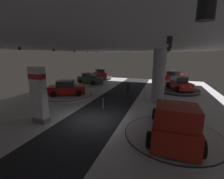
% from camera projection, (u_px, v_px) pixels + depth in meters
% --- Properties ---
extents(ground, '(24.00, 44.00, 0.06)m').
position_uv_depth(ground, '(93.00, 120.00, 12.04)').
color(ground, silver).
extents(ceiling_with_spotlights, '(24.00, 44.00, 0.39)m').
position_uv_depth(ceiling_with_spotlights, '(91.00, 45.00, 10.82)').
color(ceiling_with_spotlights, silver).
extents(column_right, '(1.30, 1.30, 5.50)m').
position_uv_depth(column_right, '(159.00, 76.00, 15.75)').
color(column_right, '#ADADB2').
rests_on(column_right, ground).
extents(brand_sign_pylon, '(1.33, 0.78, 4.09)m').
position_uv_depth(brand_sign_pylon, '(39.00, 94.00, 11.15)').
color(brand_sign_pylon, slate).
rests_on(brand_sign_pylon, ground).
extents(display_platform_deep_right, '(4.86, 4.86, 0.36)m').
position_uv_depth(display_platform_deep_right, '(173.00, 81.00, 27.92)').
color(display_platform_deep_right, silver).
rests_on(display_platform_deep_right, ground).
extents(display_car_deep_right, '(3.81, 4.50, 1.71)m').
position_uv_depth(display_car_deep_right, '(174.00, 76.00, 27.70)').
color(display_car_deep_right, red).
rests_on(display_car_deep_right, display_platform_deep_right).
extents(display_platform_far_right, '(5.38, 5.38, 0.35)m').
position_uv_depth(display_platform_far_right, '(179.00, 90.00, 20.96)').
color(display_platform_far_right, '#333338').
rests_on(display_platform_far_right, ground).
extents(display_car_far_right, '(3.35, 4.57, 1.71)m').
position_uv_depth(display_car_far_right, '(179.00, 84.00, 20.78)').
color(display_car_far_right, red).
rests_on(display_car_far_right, display_platform_far_right).
extents(display_platform_deep_left, '(4.99, 4.99, 0.37)m').
position_uv_depth(display_platform_deep_left, '(100.00, 78.00, 32.14)').
color(display_platform_deep_left, '#333338').
rests_on(display_platform_deep_left, ground).
extents(display_car_deep_left, '(3.93, 4.45, 1.71)m').
position_uv_depth(display_car_deep_left, '(100.00, 73.00, 31.91)').
color(display_car_deep_left, maroon).
rests_on(display_car_deep_left, display_platform_deep_left).
extents(display_platform_far_left, '(4.79, 4.79, 0.22)m').
position_uv_depth(display_platform_far_left, '(90.00, 84.00, 26.18)').
color(display_platform_far_left, silver).
rests_on(display_platform_far_left, ground).
extents(display_car_far_left, '(4.52, 3.05, 1.71)m').
position_uv_depth(display_car_far_left, '(90.00, 79.00, 26.00)').
color(display_car_far_left, '#2D5638').
rests_on(display_car_far_left, display_platform_far_left).
extents(display_platform_near_right, '(5.68, 5.68, 0.28)m').
position_uv_depth(display_platform_near_right, '(172.00, 136.00, 9.29)').
color(display_platform_near_right, '#B7B7BC').
rests_on(display_platform_near_right, ground).
extents(pickup_truck_near_right, '(2.66, 5.31, 2.30)m').
position_uv_depth(pickup_truck_near_right, '(174.00, 121.00, 8.76)').
color(pickup_truck_near_right, maroon).
rests_on(pickup_truck_near_right, display_platform_near_right).
extents(display_platform_mid_left, '(5.79, 5.79, 0.23)m').
position_uv_depth(display_platform_mid_left, '(67.00, 95.00, 18.61)').
color(display_platform_mid_left, silver).
rests_on(display_platform_mid_left, ground).
extents(display_car_mid_left, '(4.56, 3.58, 1.71)m').
position_uv_depth(display_car_mid_left, '(67.00, 88.00, 18.42)').
color(display_car_mid_left, red).
rests_on(display_car_mid_left, display_platform_mid_left).
extents(visitor_walking_near, '(0.32, 0.32, 1.59)m').
position_uv_depth(visitor_walking_near, '(128.00, 87.00, 19.71)').
color(visitor_walking_near, black).
rests_on(visitor_walking_near, ground).
extents(stanchion_a, '(0.28, 0.28, 1.01)m').
position_uv_depth(stanchion_a, '(103.00, 105.00, 14.36)').
color(stanchion_a, '#333338').
rests_on(stanchion_a, ground).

